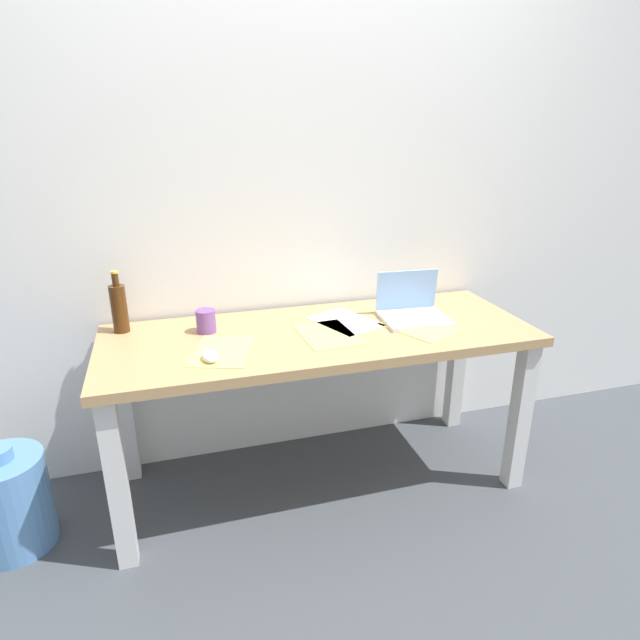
{
  "coord_description": "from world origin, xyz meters",
  "views": [
    {
      "loc": [
        -0.58,
        -1.99,
        1.57
      ],
      "look_at": [
        0.0,
        0.0,
        0.79
      ],
      "focal_mm": 30.22,
      "sensor_mm": 36.0,
      "label": 1
    }
  ],
  "objects": [
    {
      "name": "paper_sheet_front_left",
      "position": [
        -0.41,
        -0.09,
        0.74
      ],
      "size": [
        0.29,
        0.35,
        0.0
      ],
      "primitive_type": "cube",
      "rotation": [
        0.0,
        0.0,
        -0.32
      ],
      "color": "#F4E06B",
      "rests_on": "desk"
    },
    {
      "name": "water_cooler_jug",
      "position": [
        -1.25,
        -0.05,
        0.2
      ],
      "size": [
        0.3,
        0.3,
        0.43
      ],
      "color": "#598CC6",
      "rests_on": "ground"
    },
    {
      "name": "paper_sheet_front_right",
      "position": [
        0.41,
        -0.08,
        0.74
      ],
      "size": [
        0.32,
        0.36,
        0.0
      ],
      "primitive_type": "cube",
      "rotation": [
        0.0,
        0.0,
        0.45
      ],
      "color": "#F4E06B",
      "rests_on": "desk"
    },
    {
      "name": "desk",
      "position": [
        0.0,
        0.0,
        0.64
      ],
      "size": [
        1.78,
        0.67,
        0.74
      ],
      "color": "tan",
      "rests_on": "ground"
    },
    {
      "name": "paper_sheet_center",
      "position": [
        0.02,
        -0.05,
        0.74
      ],
      "size": [
        0.23,
        0.31,
        0.0
      ],
      "primitive_type": "cube",
      "rotation": [
        0.0,
        0.0,
        0.07
      ],
      "color": "#F4E06B",
      "rests_on": "desk"
    },
    {
      "name": "laptop_right",
      "position": [
        0.43,
        0.03,
        0.78
      ],
      "size": [
        0.3,
        0.26,
        0.2
      ],
      "color": "silver",
      "rests_on": "desk"
    },
    {
      "name": "paper_sheet_near_back",
      "position": [
        0.14,
        0.08,
        0.74
      ],
      "size": [
        0.31,
        0.35,
        0.0
      ],
      "primitive_type": "cube",
      "rotation": [
        0.0,
        0.0,
        0.39
      ],
      "color": "white",
      "rests_on": "desk"
    },
    {
      "name": "computer_mouse",
      "position": [
        -0.47,
        -0.16,
        0.76
      ],
      "size": [
        0.07,
        0.1,
        0.03
      ],
      "primitive_type": "ellipsoid",
      "rotation": [
        0.0,
        0.0,
        0.06
      ],
      "color": "silver",
      "rests_on": "desk"
    },
    {
      "name": "back_wall",
      "position": [
        0.0,
        0.39,
        1.3
      ],
      "size": [
        5.2,
        0.08,
        2.6
      ],
      "primitive_type": "cube",
      "color": "white",
      "rests_on": "ground"
    },
    {
      "name": "ground_plane",
      "position": [
        0.0,
        0.0,
        0.0
      ],
      "size": [
        8.0,
        8.0,
        0.0
      ],
      "primitive_type": "plane",
      "color": "#42474C"
    },
    {
      "name": "coffee_mug",
      "position": [
        -0.45,
        0.13,
        0.79
      ],
      "size": [
        0.08,
        0.08,
        0.09
      ],
      "primitive_type": "cylinder",
      "color": "#724799",
      "rests_on": "desk"
    },
    {
      "name": "beer_bottle",
      "position": [
        -0.79,
        0.23,
        0.84
      ],
      "size": [
        0.06,
        0.06,
        0.26
      ],
      "color": "#47280F",
      "rests_on": "desk"
    }
  ]
}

